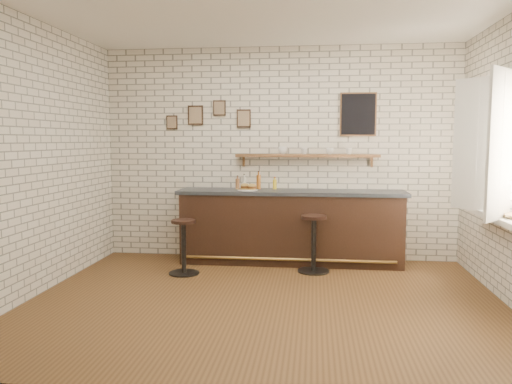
# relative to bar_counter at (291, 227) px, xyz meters

# --- Properties ---
(ground) EXTENTS (5.00, 5.00, 0.00)m
(ground) POSITION_rel_bar_counter_xyz_m (-0.19, -1.70, -0.51)
(ground) COLOR brown
(ground) RESTS_ON ground
(bar_counter) EXTENTS (3.10, 0.65, 1.01)m
(bar_counter) POSITION_rel_bar_counter_xyz_m (0.00, 0.00, 0.00)
(bar_counter) COLOR black
(bar_counter) RESTS_ON ground
(sandwich_plate) EXTENTS (0.28, 0.28, 0.01)m
(sandwich_plate) POSITION_rel_bar_counter_xyz_m (-0.59, -0.05, 0.51)
(sandwich_plate) COLOR white
(sandwich_plate) RESTS_ON bar_counter
(ciabatta_sandwich) EXTENTS (0.25, 0.17, 0.08)m
(ciabatta_sandwich) POSITION_rel_bar_counter_xyz_m (-0.58, -0.05, 0.55)
(ciabatta_sandwich) COLOR tan
(ciabatta_sandwich) RESTS_ON sandwich_plate
(potato_chips) EXTENTS (0.27, 0.17, 0.00)m
(potato_chips) POSITION_rel_bar_counter_xyz_m (-0.61, -0.05, 0.52)
(potato_chips) COLOR gold
(potato_chips) RESTS_ON sandwich_plate
(bitters_bottle_brown) EXTENTS (0.06, 0.06, 0.19)m
(bitters_bottle_brown) POSITION_rel_bar_counter_xyz_m (-0.76, 0.14, 0.58)
(bitters_bottle_brown) COLOR brown
(bitters_bottle_brown) RESTS_ON bar_counter
(bitters_bottle_white) EXTENTS (0.05, 0.05, 0.21)m
(bitters_bottle_white) POSITION_rel_bar_counter_xyz_m (-0.67, 0.14, 0.59)
(bitters_bottle_white) COLOR beige
(bitters_bottle_white) RESTS_ON bar_counter
(bitters_bottle_amber) EXTENTS (0.06, 0.06, 0.25)m
(bitters_bottle_amber) POSITION_rel_bar_counter_xyz_m (-0.46, 0.14, 0.61)
(bitters_bottle_amber) COLOR #975118
(bitters_bottle_amber) RESTS_ON bar_counter
(condiment_bottle_yellow) EXTENTS (0.05, 0.05, 0.17)m
(condiment_bottle_yellow) POSITION_rel_bar_counter_xyz_m (-0.23, 0.14, 0.58)
(condiment_bottle_yellow) COLOR yellow
(condiment_bottle_yellow) RESTS_ON bar_counter
(bar_stool_left) EXTENTS (0.39, 0.39, 0.70)m
(bar_stool_left) POSITION_rel_bar_counter_xyz_m (-1.32, -0.74, -0.13)
(bar_stool_left) COLOR black
(bar_stool_left) RESTS_ON ground
(bar_stool_right) EXTENTS (0.41, 0.41, 0.74)m
(bar_stool_right) POSITION_rel_bar_counter_xyz_m (0.32, -0.45, -0.11)
(bar_stool_right) COLOR black
(bar_stool_right) RESTS_ON ground
(wall_shelf) EXTENTS (2.00, 0.18, 0.18)m
(wall_shelf) POSITION_rel_bar_counter_xyz_m (0.21, 0.20, 0.97)
(wall_shelf) COLOR brown
(wall_shelf) RESTS_ON ground
(shelf_cup_a) EXTENTS (0.14, 0.14, 0.11)m
(shelf_cup_a) POSITION_rel_bar_counter_xyz_m (-0.12, 0.20, 1.05)
(shelf_cup_a) COLOR white
(shelf_cup_a) RESTS_ON wall_shelf
(shelf_cup_b) EXTENTS (0.13, 0.13, 0.09)m
(shelf_cup_b) POSITION_rel_bar_counter_xyz_m (0.17, 0.20, 1.04)
(shelf_cup_b) COLOR white
(shelf_cup_b) RESTS_ON wall_shelf
(shelf_cup_c) EXTENTS (0.12, 0.12, 0.09)m
(shelf_cup_c) POSITION_rel_bar_counter_xyz_m (0.53, 0.20, 1.04)
(shelf_cup_c) COLOR white
(shelf_cup_c) RESTS_ON wall_shelf
(shelf_cup_d) EXTENTS (0.11, 0.11, 0.09)m
(shelf_cup_d) POSITION_rel_bar_counter_xyz_m (0.79, 0.20, 1.04)
(shelf_cup_d) COLOR white
(shelf_cup_d) RESTS_ON wall_shelf
(back_wall_decor) EXTENTS (2.96, 0.02, 0.56)m
(back_wall_decor) POSITION_rel_bar_counter_xyz_m (0.04, 0.28, 1.54)
(back_wall_decor) COLOR black
(back_wall_decor) RESTS_ON ground
(window_sill) EXTENTS (0.20, 1.35, 0.06)m
(window_sill) POSITION_rel_bar_counter_xyz_m (2.21, -1.40, 0.39)
(window_sill) COLOR white
(window_sill) RESTS_ON ground
(casement_window) EXTENTS (0.40, 1.30, 1.56)m
(casement_window) POSITION_rel_bar_counter_xyz_m (2.17, -1.40, 1.14)
(casement_window) COLOR white
(casement_window) RESTS_ON ground
(book_lower) EXTENTS (0.23, 0.28, 0.02)m
(book_lower) POSITION_rel_bar_counter_xyz_m (2.19, -1.68, 0.44)
(book_lower) COLOR tan
(book_lower) RESTS_ON window_sill
(book_upper) EXTENTS (0.22, 0.28, 0.02)m
(book_upper) POSITION_rel_bar_counter_xyz_m (2.19, -1.66, 0.46)
(book_upper) COLOR tan
(book_upper) RESTS_ON book_lower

